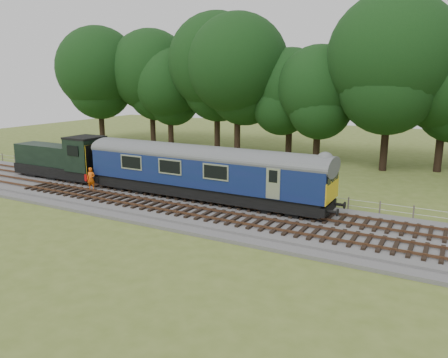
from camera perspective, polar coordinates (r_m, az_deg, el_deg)
The scene contains 9 objects.
ground at distance 28.12m, azimuth 1.70°, elevation -4.92°, with size 120.00×120.00×0.00m, color #566826.
ballast at distance 28.07m, azimuth 1.70°, elevation -4.58°, with size 70.00×7.00×0.35m, color #4C4C4F.
track_north at distance 29.20m, azimuth 2.96°, elevation -3.40°, with size 67.20×2.40×0.21m.
track_south at distance 26.65m, azimuth 0.13°, elevation -5.00°, with size 67.20×2.40×0.21m.
fence at distance 32.02m, azimuth 5.37°, elevation -2.73°, with size 64.00×0.12×1.00m, color #6B6054, non-canonical shape.
tree_line at distance 48.21m, azimuth 13.72°, elevation 2.28°, with size 70.00×8.00×18.00m, color black, non-canonical shape.
dmu_railcar at distance 30.23m, azimuth -2.72°, elevation 1.45°, with size 18.05×2.86×3.88m.
shunter_loco at distance 39.34m, azimuth -20.30°, elevation 2.41°, with size 8.91×2.60×3.38m.
worker at distance 34.69m, azimuth -16.98°, elevation 0.04°, with size 0.63×0.41×1.72m, color #FF600D.
Camera 1 is at (12.15, -23.84, 8.64)m, focal length 35.00 mm.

